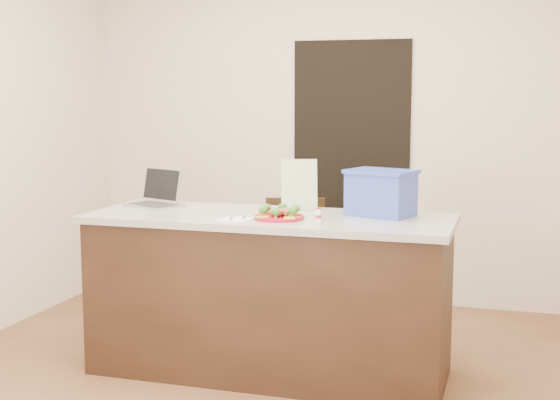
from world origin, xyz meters
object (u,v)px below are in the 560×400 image
(island, at_px, (269,294))
(yogurt_bottle, at_px, (318,215))
(chair, at_px, (291,257))
(blue_box, at_px, (381,193))
(plate, at_px, (279,217))
(napkin, at_px, (236,219))
(laptop, at_px, (158,195))

(island, height_order, yogurt_bottle, yogurt_bottle)
(chair, bearing_deg, blue_box, -54.76)
(plate, xyz_separation_m, chair, (-0.19, 0.89, -0.42))
(blue_box, bearing_deg, napkin, -133.98)
(plate, xyz_separation_m, napkin, (-0.21, -0.11, -0.01))
(island, xyz_separation_m, chair, (-0.10, 0.78, 0.05))
(yogurt_bottle, height_order, chair, yogurt_bottle)
(blue_box, xyz_separation_m, chair, (-0.70, 0.62, -0.54))
(plate, xyz_separation_m, laptop, (-0.87, 0.28, 0.05))
(napkin, distance_m, blue_box, 0.83)
(yogurt_bottle, relative_size, blue_box, 0.16)
(plate, height_order, napkin, plate)
(island, xyz_separation_m, plate, (0.10, -0.11, 0.47))
(plate, distance_m, chair, 1.00)
(napkin, xyz_separation_m, blue_box, (0.72, 0.38, 0.13))
(island, xyz_separation_m, yogurt_bottle, (0.31, -0.10, 0.49))
(island, bearing_deg, laptop, 167.50)
(napkin, bearing_deg, blue_box, 27.73)
(island, relative_size, chair, 2.29)
(chair, bearing_deg, yogurt_bottle, -78.50)
(island, xyz_separation_m, napkin, (-0.12, -0.22, 0.46))
(napkin, distance_m, chair, 1.08)
(laptop, xyz_separation_m, chair, (0.68, 0.61, -0.47))
(island, distance_m, plate, 0.49)
(napkin, xyz_separation_m, laptop, (-0.65, 0.39, 0.06))
(blue_box, distance_m, chair, 1.08)
(napkin, height_order, yogurt_bottle, yogurt_bottle)
(laptop, height_order, blue_box, blue_box)
(yogurt_bottle, bearing_deg, laptop, 166.01)
(plate, distance_m, yogurt_bottle, 0.22)
(plate, distance_m, blue_box, 0.59)
(yogurt_bottle, height_order, laptop, laptop)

